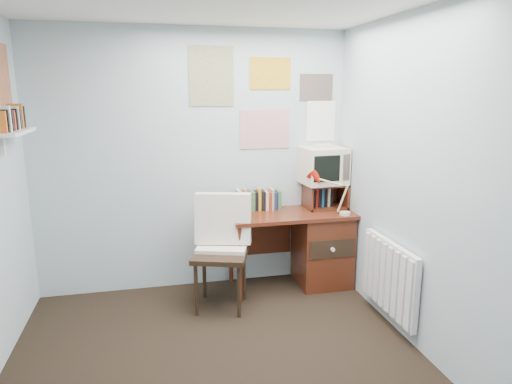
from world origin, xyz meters
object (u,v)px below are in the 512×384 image
(tv_riser, at_px, (325,196))
(desk_lamp, at_px, (346,196))
(desk, at_px, (317,245))
(crt_tv, at_px, (323,164))
(desk_chair, at_px, (220,255))
(radiator, at_px, (390,277))
(wall_shelf, at_px, (12,132))

(tv_riser, bearing_deg, desk_lamp, -74.47)
(desk, distance_m, crt_tv, 0.82)
(crt_tv, bearing_deg, desk_chair, -163.65)
(tv_riser, bearing_deg, desk, -137.04)
(desk_lamp, bearing_deg, desk, 129.10)
(crt_tv, bearing_deg, tv_riser, -39.67)
(radiator, bearing_deg, tv_riser, 99.28)
(desk, xyz_separation_m, tv_riser, (0.12, 0.11, 0.48))
(wall_shelf, bearing_deg, tv_riser, 10.32)
(desk_lamp, height_order, wall_shelf, wall_shelf)
(desk_chair, height_order, radiator, desk_chair)
(desk_lamp, distance_m, radiator, 0.91)
(tv_riser, height_order, radiator, tv_riser)
(wall_shelf, bearing_deg, desk_lamp, 3.79)
(desk_chair, relative_size, radiator, 1.24)
(tv_riser, bearing_deg, wall_shelf, -169.68)
(desk_chair, bearing_deg, crt_tv, 39.71)
(desk, distance_m, wall_shelf, 2.87)
(radiator, height_order, wall_shelf, wall_shelf)
(desk, bearing_deg, tv_riser, 42.96)
(desk_chair, height_order, desk_lamp, desk_lamp)
(desk_lamp, bearing_deg, radiator, -90.39)
(desk, relative_size, desk_lamp, 3.19)
(desk, bearing_deg, desk_chair, -163.37)
(desk_lamp, relative_size, wall_shelf, 0.61)
(desk_lamp, xyz_separation_m, crt_tv, (-0.11, 0.33, 0.26))
(desk_chair, xyz_separation_m, crt_tv, (1.11, 0.44, 0.71))
(desk, distance_m, radiator, 0.97)
(tv_riser, distance_m, crt_tv, 0.32)
(desk_chair, bearing_deg, wall_shelf, -158.94)
(desk, height_order, desk_chair, desk_chair)
(desk, height_order, wall_shelf, wall_shelf)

